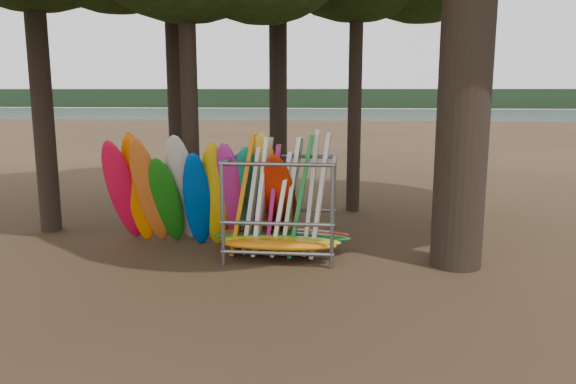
# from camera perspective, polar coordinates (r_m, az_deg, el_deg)

# --- Properties ---
(ground) EXTENTS (120.00, 120.00, 0.00)m
(ground) POSITION_cam_1_polar(r_m,az_deg,el_deg) (12.14, -4.03, -7.72)
(ground) COLOR #47331E
(ground) RESTS_ON ground
(lake) EXTENTS (160.00, 160.00, 0.00)m
(lake) POSITION_cam_1_polar(r_m,az_deg,el_deg) (71.49, 4.52, 7.27)
(lake) COLOR gray
(lake) RESTS_ON ground
(far_shore) EXTENTS (160.00, 4.00, 4.00)m
(far_shore) POSITION_cam_1_polar(r_m,az_deg,el_deg) (121.39, 5.24, 9.45)
(far_shore) COLOR black
(far_shore) RESTS_ON ground
(kayak_row) EXTENTS (4.77, 2.12, 2.98)m
(kayak_row) POSITION_cam_1_polar(r_m,az_deg,el_deg) (13.53, -9.22, -0.25)
(kayak_row) COLOR red
(kayak_row) RESTS_ON ground
(storage_rack) EXTENTS (3.19, 1.53, 2.90)m
(storage_rack) POSITION_cam_1_polar(r_m,az_deg,el_deg) (12.68, -0.70, -1.94)
(storage_rack) COLOR slate
(storage_rack) RESTS_ON ground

